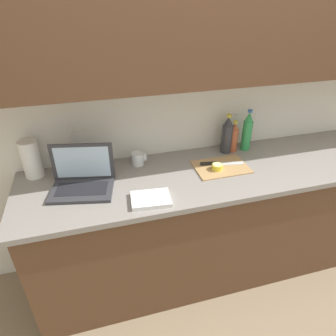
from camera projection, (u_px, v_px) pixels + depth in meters
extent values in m
plane|color=#847056|center=(206.00, 264.00, 2.42)|extent=(12.00, 12.00, 0.00)
cube|color=white|center=(198.00, 93.00, 2.05)|extent=(5.20, 0.06, 2.60)
cube|color=white|center=(82.00, 139.00, 1.95)|extent=(0.09, 0.01, 0.12)
cube|color=white|center=(233.00, 122.00, 2.20)|extent=(0.09, 0.01, 0.12)
cube|color=brown|center=(215.00, 19.00, 1.65)|extent=(4.42, 0.32, 0.70)
cube|color=brown|center=(209.00, 224.00, 2.20)|extent=(2.43, 0.62, 0.85)
cube|color=gray|center=(214.00, 173.00, 1.97)|extent=(2.51, 0.66, 0.03)
cube|color=#9EA3A8|center=(334.00, 159.00, 2.26)|extent=(0.40, 0.43, 0.16)
cube|color=#333338|center=(82.00, 190.00, 1.75)|extent=(0.40, 0.31, 0.02)
cube|color=black|center=(82.00, 189.00, 1.75)|extent=(0.31, 0.20, 0.00)
cube|color=#333338|center=(83.00, 162.00, 1.79)|extent=(0.36, 0.09, 0.24)
cube|color=silver|center=(82.00, 162.00, 1.78)|extent=(0.32, 0.07, 0.20)
cube|color=tan|center=(221.00, 167.00, 1.99)|extent=(0.35, 0.25, 0.01)
cube|color=silver|center=(230.00, 163.00, 2.02)|extent=(0.19, 0.07, 0.00)
cylinder|color=black|center=(209.00, 163.00, 2.00)|extent=(0.11, 0.04, 0.02)
cylinder|color=yellow|center=(217.00, 167.00, 1.95)|extent=(0.07, 0.07, 0.03)
cylinder|color=#F4EAA3|center=(217.00, 164.00, 1.94)|extent=(0.06, 0.06, 0.00)
cylinder|color=#2D934C|center=(247.00, 136.00, 2.16)|extent=(0.07, 0.07, 0.22)
cone|color=#2D934C|center=(249.00, 117.00, 2.09)|extent=(0.06, 0.06, 0.07)
cylinder|color=#3366B2|center=(250.00, 111.00, 2.07)|extent=(0.03, 0.03, 0.02)
cylinder|color=#A34C2D|center=(233.00, 140.00, 2.15)|extent=(0.06, 0.06, 0.17)
cone|color=#A34C2D|center=(235.00, 127.00, 2.10)|extent=(0.06, 0.06, 0.05)
cylinder|color=gold|center=(235.00, 122.00, 2.08)|extent=(0.03, 0.03, 0.02)
cylinder|color=#333338|center=(227.00, 139.00, 2.13)|extent=(0.08, 0.08, 0.21)
cone|color=#333338|center=(229.00, 121.00, 2.06)|extent=(0.07, 0.07, 0.06)
cylinder|color=gold|center=(229.00, 116.00, 2.04)|extent=(0.03, 0.03, 0.02)
cylinder|color=silver|center=(137.00, 159.00, 2.01)|extent=(0.08, 0.08, 0.09)
cube|color=silver|center=(145.00, 157.00, 2.02)|extent=(0.02, 0.01, 0.05)
cylinder|color=white|center=(31.00, 159.00, 1.85)|extent=(0.11, 0.11, 0.24)
cube|color=white|center=(151.00, 199.00, 1.68)|extent=(0.24, 0.18, 0.02)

